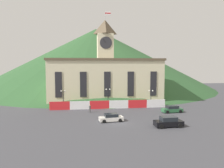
# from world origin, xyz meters

# --- Properties ---
(ground_plane) EXTENTS (160.00, 160.00, 0.00)m
(ground_plane) POSITION_xyz_m (0.00, 0.00, 0.00)
(ground_plane) COLOR #424247
(civic_building) EXTENTS (31.66, 11.48, 25.59)m
(civic_building) POSITION_xyz_m (0.00, 22.48, 6.83)
(civic_building) COLOR beige
(civic_building) RESTS_ON ground
(banner_fence) EXTENTS (28.44, 0.12, 2.02)m
(banner_fence) POSITION_xyz_m (-0.00, 13.09, 1.01)
(banner_fence) COLOR red
(banner_fence) RESTS_ON ground
(hillside_backdrop) EXTENTS (107.75, 107.75, 27.81)m
(hillside_backdrop) POSITION_xyz_m (0.00, 66.74, 13.90)
(hillside_backdrop) COLOR #2D562D
(hillside_backdrop) RESTS_ON ground
(street_lamp_center) EXTENTS (1.26, 0.36, 4.56)m
(street_lamp_center) POSITION_xyz_m (-11.08, 14.33, 3.35)
(street_lamp_center) COLOR black
(street_lamp_center) RESTS_ON ground
(street_lamp_far_left) EXTENTS (1.26, 0.36, 4.83)m
(street_lamp_far_left) POSITION_xyz_m (-0.12, 14.33, 3.52)
(street_lamp_far_left) COLOR black
(street_lamp_far_left) RESTS_ON ground
(street_lamp_far_right) EXTENTS (1.26, 0.36, 4.24)m
(street_lamp_far_right) POSITION_xyz_m (10.93, 14.33, 3.15)
(street_lamp_far_right) COLOR black
(street_lamp_far_right) RESTS_ON ground
(car_white_taxi) EXTENTS (4.67, 2.51, 1.50)m
(car_white_taxi) POSITION_xyz_m (-1.10, 1.00, 0.69)
(car_white_taxi) COLOR white
(car_white_taxi) RESTS_ON ground
(car_black_suv) EXTENTS (4.95, 2.47, 1.80)m
(car_black_suv) POSITION_xyz_m (8.29, -3.86, 0.83)
(car_black_suv) COLOR black
(car_black_suv) RESTS_ON ground
(car_green_wagon) EXTENTS (4.72, 2.39, 1.55)m
(car_green_wagon) POSITION_xyz_m (13.57, 7.02, 0.72)
(car_green_wagon) COLOR #2D663D
(car_green_wagon) RESTS_ON ground
(pedestrian) EXTENTS (0.53, 0.53, 1.80)m
(pedestrian) POSITION_xyz_m (-4.83, 9.36, 0.98)
(pedestrian) COLOR #4C4C4C
(pedestrian) RESTS_ON ground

